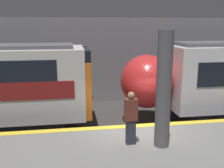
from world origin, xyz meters
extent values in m
plane|color=#33302D|center=(0.00, 0.00, 0.00)|extent=(120.00, 120.00, 0.00)
cube|color=gold|center=(0.00, -0.15, 1.01)|extent=(40.00, 0.30, 0.01)
cube|color=gray|center=(0.00, 6.60, 2.50)|extent=(50.00, 0.15, 4.99)
cylinder|color=#56565B|center=(0.35, -1.79, 2.72)|extent=(0.44, 0.44, 3.44)
ellipsoid|color=red|center=(1.17, 2.67, 2.01)|extent=(2.42, 2.61, 2.46)
sphere|color=#F2EFCC|center=(0.22, 2.67, 1.57)|extent=(0.20, 0.20, 0.20)
cube|color=orange|center=(-1.61, 2.67, 1.92)|extent=(0.25, 2.78, 2.35)
cube|color=black|center=(-1.61, 2.67, 3.10)|extent=(0.25, 2.50, 0.94)
sphere|color=#EA4C42|center=(-1.45, 2.03, 1.51)|extent=(0.18, 0.18, 0.18)
sphere|color=#EA4C42|center=(-1.45, 3.31, 1.51)|extent=(0.18, 0.18, 0.18)
cube|color=#2D2D38|center=(-0.54, -1.52, 1.38)|extent=(0.28, 0.20, 0.76)
cube|color=brown|center=(-0.54, -1.52, 2.10)|extent=(0.38, 0.24, 0.66)
sphere|color=#9E7051|center=(-0.54, -1.52, 2.54)|extent=(0.22, 0.22, 0.22)
camera|label=1|loc=(-2.26, -8.79, 4.56)|focal=42.00mm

